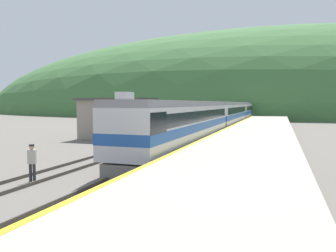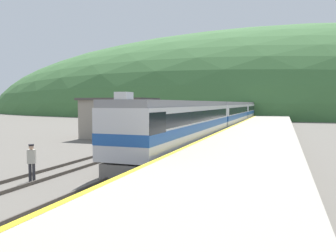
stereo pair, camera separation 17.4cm
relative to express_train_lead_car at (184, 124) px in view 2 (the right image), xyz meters
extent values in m
cube|color=#4C443D|center=(-0.72, 40.04, -2.05)|extent=(0.08, 180.00, 0.16)
cube|color=#4C443D|center=(0.72, 40.04, -2.05)|extent=(0.08, 180.00, 0.16)
cube|color=#4C443D|center=(-4.92, 40.04, -2.05)|extent=(0.08, 180.00, 0.16)
cube|color=#4C443D|center=(-3.49, 40.04, -2.05)|extent=(0.08, 180.00, 0.16)
cube|color=#9E9689|center=(5.01, 20.04, -1.55)|extent=(6.48, 140.00, 1.15)
cube|color=yellow|center=(1.88, 20.04, -0.97)|extent=(0.24, 140.00, 0.01)
ellipsoid|color=#3D6B38|center=(0.00, 93.63, -2.13)|extent=(218.32, 98.24, 55.81)
cube|color=gray|center=(-9.25, 6.73, -0.12)|extent=(6.94, 4.68, 4.01)
cube|color=#47423D|center=(-9.25, 6.73, 2.00)|extent=(7.44, 5.18, 0.24)
cube|color=black|center=(0.00, 0.23, -1.70)|extent=(2.44, 20.26, 0.85)
cube|color=#BCBCC1|center=(0.00, 0.23, 0.04)|extent=(2.98, 21.55, 2.64)
cube|color=#1E4C99|center=(0.00, 0.23, -0.17)|extent=(3.01, 21.57, 0.58)
cube|color=black|center=(0.00, 0.23, 0.62)|extent=(3.00, 20.26, 0.79)
cube|color=slate|center=(0.00, 0.23, 1.56)|extent=(2.80, 21.55, 0.40)
cube|color=black|center=(0.00, -9.41, 0.62)|extent=(3.02, 2.20, 1.06)
cube|color=#BCBCC1|center=(0.00, -10.09, 1.94)|extent=(0.64, 0.80, 0.36)
cube|color=slate|center=(0.00, -10.34, -1.75)|extent=(2.32, 0.40, 0.77)
cube|color=black|center=(0.00, 22.04, -1.70)|extent=(2.44, 19.04, 0.85)
cube|color=#BCBCC1|center=(0.00, 22.04, 0.04)|extent=(2.98, 20.26, 2.64)
cube|color=#1E4C99|center=(0.00, 22.04, -0.17)|extent=(3.01, 20.28, 0.58)
cube|color=black|center=(0.00, 22.04, 0.62)|extent=(3.00, 19.04, 0.79)
cube|color=slate|center=(0.00, 22.04, 1.56)|extent=(2.80, 20.26, 0.40)
cube|color=black|center=(0.00, 43.19, -1.70)|extent=(2.44, 19.04, 0.85)
cube|color=#BCBCC1|center=(0.00, 43.19, 0.04)|extent=(2.98, 20.26, 2.64)
cube|color=#1E4C99|center=(0.00, 43.19, -0.17)|extent=(3.01, 20.28, 0.58)
cube|color=black|center=(0.00, 43.19, 0.62)|extent=(3.00, 19.04, 0.79)
cube|color=slate|center=(0.00, 43.19, 1.56)|extent=(2.80, 20.26, 0.40)
cube|color=black|center=(0.00, 64.35, -1.70)|extent=(2.44, 19.04, 0.85)
cube|color=#BCBCC1|center=(0.00, 64.35, 0.04)|extent=(2.98, 20.26, 2.64)
cube|color=#1E4C99|center=(0.00, 64.35, -0.17)|extent=(3.01, 20.28, 0.58)
cube|color=black|center=(0.00, 64.35, 0.62)|extent=(3.00, 19.04, 0.79)
cube|color=slate|center=(0.00, 64.35, 1.56)|extent=(2.80, 20.26, 0.40)
cube|color=black|center=(0.00, 85.51, -1.70)|extent=(2.44, 19.04, 0.85)
cube|color=#BCBCC1|center=(0.00, 85.51, 0.04)|extent=(2.98, 20.26, 2.64)
cube|color=#1E4C99|center=(0.00, 85.51, -0.17)|extent=(3.01, 20.28, 0.58)
cube|color=black|center=(0.00, 85.51, 0.62)|extent=(3.00, 19.04, 0.79)
cube|color=slate|center=(0.00, 85.51, 1.56)|extent=(2.80, 20.26, 0.40)
cylinder|color=#2D2D33|center=(-4.05, -11.94, -1.70)|extent=(0.14, 0.14, 0.86)
cylinder|color=#2D2D33|center=(-3.89, -11.87, -1.70)|extent=(0.14, 0.14, 0.86)
cube|color=#B2AD9E|center=(-3.97, -11.91, -0.94)|extent=(0.42, 0.35, 0.66)
sphere|color=tan|center=(-3.97, -11.91, -0.49)|extent=(0.23, 0.23, 0.23)
cylinder|color=black|center=(-3.97, -11.91, -0.38)|extent=(0.24, 0.24, 0.07)
camera|label=1|loc=(7.09, -24.26, 1.59)|focal=35.00mm
camera|label=2|loc=(7.26, -24.21, 1.59)|focal=35.00mm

